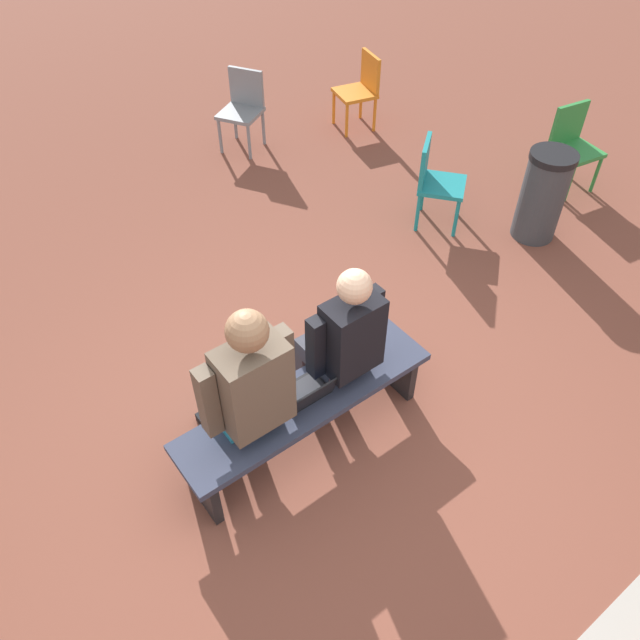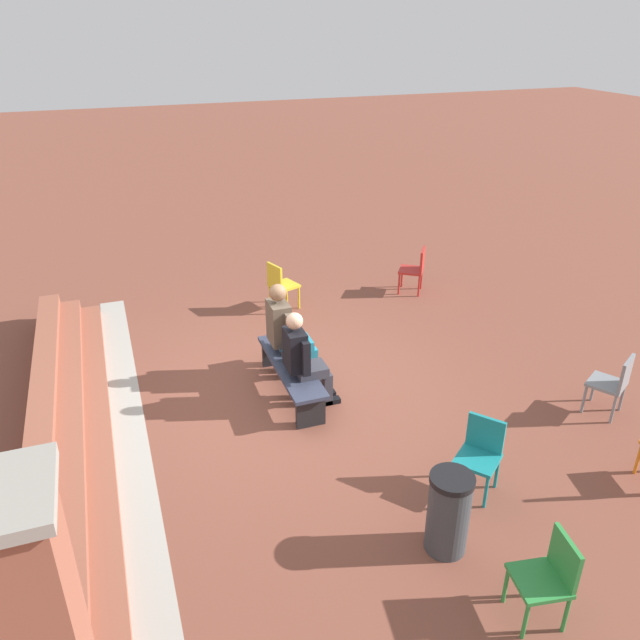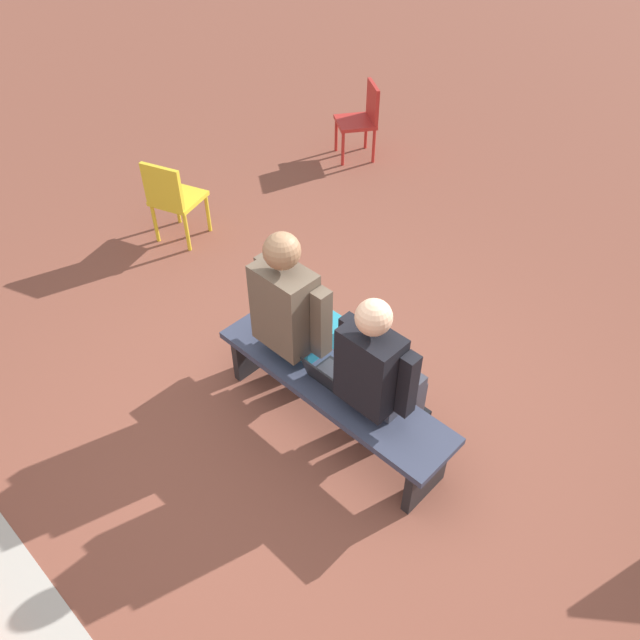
% 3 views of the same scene
% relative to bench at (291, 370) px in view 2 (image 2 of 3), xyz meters
% --- Properties ---
extents(ground_plane, '(60.00, 60.00, 0.00)m').
position_rel_bench_xyz_m(ground_plane, '(0.04, 0.19, -0.35)').
color(ground_plane, brown).
extents(concrete_strip, '(7.76, 0.40, 0.01)m').
position_rel_bench_xyz_m(concrete_strip, '(-0.00, 2.14, -0.35)').
color(concrete_strip, '#A8A399').
rests_on(concrete_strip, ground).
extents(brick_steps, '(6.96, 0.90, 0.45)m').
position_rel_bench_xyz_m(brick_steps, '(-0.00, 2.89, -0.18)').
color(brick_steps, '#93513D').
rests_on(brick_steps, ground).
extents(bench, '(1.80, 0.44, 0.45)m').
position_rel_bench_xyz_m(bench, '(0.00, 0.00, 0.00)').
color(bench, '#33384C').
rests_on(bench, ground).
extents(person_student, '(0.55, 0.69, 1.35)m').
position_rel_bench_xyz_m(person_student, '(-0.33, -0.07, 0.37)').
color(person_student, '#383842').
rests_on(person_student, ground).
extents(person_adult, '(0.60, 0.76, 1.44)m').
position_rel_bench_xyz_m(person_adult, '(0.39, -0.07, 0.40)').
color(person_adult, teal).
rests_on(person_adult, ground).
extents(laptop, '(0.32, 0.29, 0.21)m').
position_rel_bench_xyz_m(laptop, '(-0.00, 0.01, 0.15)').
color(laptop, black).
rests_on(laptop, bench).
extents(plastic_chair_by_pillar, '(0.58, 0.58, 0.84)m').
position_rel_bench_xyz_m(plastic_chair_by_pillar, '(-1.83, -3.67, 0.13)').
color(plastic_chair_by_pillar, gray).
rests_on(plastic_chair_by_pillar, ground).
extents(plastic_chair_mid_courtyard, '(0.53, 0.53, 0.84)m').
position_rel_bench_xyz_m(plastic_chair_mid_courtyard, '(2.61, -0.62, 0.13)').
color(plastic_chair_mid_courtyard, gold).
rests_on(plastic_chair_mid_courtyard, ground).
extents(plastic_chair_near_bench_left, '(0.48, 0.48, 0.84)m').
position_rel_bench_xyz_m(plastic_chair_near_bench_left, '(-4.04, -0.97, 0.13)').
color(plastic_chair_near_bench_left, '#2D893D').
rests_on(plastic_chair_near_bench_left, ground).
extents(plastic_chair_far_left, '(0.59, 0.59, 0.84)m').
position_rel_bench_xyz_m(plastic_chair_far_left, '(-2.46, -1.33, 0.13)').
color(plastic_chair_far_left, teal).
rests_on(plastic_chair_far_left, ground).
extents(plastic_chair_near_bench_right, '(0.58, 0.58, 0.84)m').
position_rel_bench_xyz_m(plastic_chair_near_bench_right, '(2.48, -3.14, 0.13)').
color(plastic_chair_near_bench_right, red).
rests_on(plastic_chair_near_bench_right, ground).
extents(litter_bin, '(0.42, 0.42, 0.86)m').
position_rel_bench_xyz_m(litter_bin, '(-3.09, -0.58, 0.08)').
color(litter_bin, '#383D42').
rests_on(litter_bin, ground).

